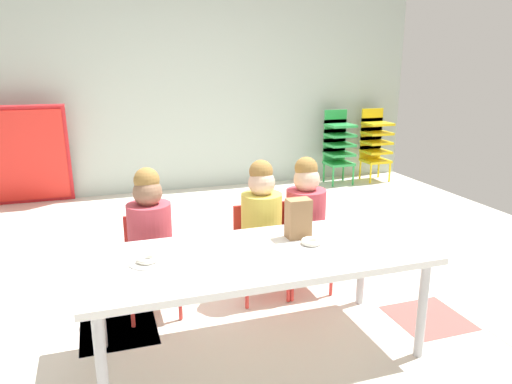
{
  "coord_description": "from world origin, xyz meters",
  "views": [
    {
      "loc": [
        -0.93,
        -3.07,
        1.52
      ],
      "look_at": [
        -0.12,
        -0.65,
        0.82
      ],
      "focal_mm": 33.89,
      "sensor_mm": 36.0,
      "label": 1
    }
  ],
  "objects_px": {
    "craft_table": "(258,261)",
    "seated_child_near_camera": "(150,229)",
    "seated_child_far_right": "(305,212)",
    "paper_bag_brown": "(298,218)",
    "seated_child_middle_seat": "(261,217)",
    "donut_powdered_on_plate": "(147,259)",
    "folded_activity_table": "(25,156)",
    "paper_plate_near_edge": "(148,262)",
    "kid_chair_yellow_stack": "(375,141)",
    "kid_chair_green_stack": "(338,143)",
    "donut_powdered_loose": "(311,242)"
  },
  "relations": [
    {
      "from": "craft_table",
      "to": "kid_chair_green_stack",
      "type": "height_order",
      "value": "kid_chair_green_stack"
    },
    {
      "from": "kid_chair_yellow_stack",
      "to": "folded_activity_table",
      "type": "distance_m",
      "value": 4.15
    },
    {
      "from": "kid_chair_yellow_stack",
      "to": "donut_powdered_loose",
      "type": "bearing_deg",
      "value": -126.6
    },
    {
      "from": "seated_child_middle_seat",
      "to": "seated_child_near_camera",
      "type": "bearing_deg",
      "value": 180.0
    },
    {
      "from": "kid_chair_green_stack",
      "to": "donut_powdered_loose",
      "type": "height_order",
      "value": "kid_chair_green_stack"
    },
    {
      "from": "craft_table",
      "to": "paper_plate_near_edge",
      "type": "relative_size",
      "value": 9.72
    },
    {
      "from": "seated_child_middle_seat",
      "to": "kid_chair_green_stack",
      "type": "xyz_separation_m",
      "value": [
        1.92,
        2.62,
        -0.04
      ]
    },
    {
      "from": "seated_child_far_right",
      "to": "donut_powdered_on_plate",
      "type": "bearing_deg",
      "value": -152.94
    },
    {
      "from": "craft_table",
      "to": "donut_powdered_loose",
      "type": "height_order",
      "value": "donut_powdered_loose"
    },
    {
      "from": "seated_child_near_camera",
      "to": "seated_child_far_right",
      "type": "bearing_deg",
      "value": 0.0
    },
    {
      "from": "donut_powdered_on_plate",
      "to": "donut_powdered_loose",
      "type": "bearing_deg",
      "value": -1.42
    },
    {
      "from": "kid_chair_yellow_stack",
      "to": "folded_activity_table",
      "type": "bearing_deg",
      "value": 177.77
    },
    {
      "from": "craft_table",
      "to": "donut_powdered_on_plate",
      "type": "distance_m",
      "value": 0.56
    },
    {
      "from": "folded_activity_table",
      "to": "paper_plate_near_edge",
      "type": "height_order",
      "value": "folded_activity_table"
    },
    {
      "from": "craft_table",
      "to": "kid_chair_green_stack",
      "type": "bearing_deg",
      "value": 56.28
    },
    {
      "from": "seated_child_near_camera",
      "to": "kid_chair_yellow_stack",
      "type": "relative_size",
      "value": 1.0
    },
    {
      "from": "craft_table",
      "to": "seated_child_near_camera",
      "type": "xyz_separation_m",
      "value": [
        -0.48,
        0.59,
        0.03
      ]
    },
    {
      "from": "craft_table",
      "to": "seated_child_near_camera",
      "type": "bearing_deg",
      "value": 129.02
    },
    {
      "from": "folded_activity_table",
      "to": "donut_powdered_loose",
      "type": "height_order",
      "value": "folded_activity_table"
    },
    {
      "from": "paper_plate_near_edge",
      "to": "donut_powdered_on_plate",
      "type": "distance_m",
      "value": 0.02
    },
    {
      "from": "kid_chair_yellow_stack",
      "to": "donut_powdered_loose",
      "type": "height_order",
      "value": "kid_chair_yellow_stack"
    },
    {
      "from": "seated_child_middle_seat",
      "to": "donut_powdered_on_plate",
      "type": "xyz_separation_m",
      "value": [
        -0.77,
        -0.55,
        0.04
      ]
    },
    {
      "from": "kid_chair_yellow_stack",
      "to": "paper_bag_brown",
      "type": "bearing_deg",
      "value": -127.95
    },
    {
      "from": "seated_child_middle_seat",
      "to": "folded_activity_table",
      "type": "distance_m",
      "value": 3.25
    },
    {
      "from": "seated_child_far_right",
      "to": "paper_bag_brown",
      "type": "xyz_separation_m",
      "value": [
        -0.25,
        -0.45,
        0.13
      ]
    },
    {
      "from": "folded_activity_table",
      "to": "kid_chair_yellow_stack",
      "type": "bearing_deg",
      "value": -2.23
    },
    {
      "from": "seated_child_far_right",
      "to": "kid_chair_yellow_stack",
      "type": "height_order",
      "value": "seated_child_far_right"
    },
    {
      "from": "kid_chair_green_stack",
      "to": "paper_bag_brown",
      "type": "relative_size",
      "value": 4.18
    },
    {
      "from": "seated_child_far_right",
      "to": "donut_powdered_loose",
      "type": "distance_m",
      "value": 0.61
    },
    {
      "from": "craft_table",
      "to": "folded_activity_table",
      "type": "xyz_separation_m",
      "value": [
        -1.48,
        3.37,
        0.01
      ]
    },
    {
      "from": "kid_chair_green_stack",
      "to": "folded_activity_table",
      "type": "relative_size",
      "value": 0.85
    },
    {
      "from": "paper_bag_brown",
      "to": "seated_child_far_right",
      "type": "bearing_deg",
      "value": 61.43
    },
    {
      "from": "craft_table",
      "to": "seated_child_near_camera",
      "type": "height_order",
      "value": "seated_child_near_camera"
    },
    {
      "from": "kid_chair_yellow_stack",
      "to": "paper_bag_brown",
      "type": "distance_m",
      "value": 3.89
    },
    {
      "from": "seated_child_near_camera",
      "to": "kid_chair_green_stack",
      "type": "bearing_deg",
      "value": 44.92
    },
    {
      "from": "seated_child_near_camera",
      "to": "donut_powdered_loose",
      "type": "bearing_deg",
      "value": -35.98
    },
    {
      "from": "craft_table",
      "to": "kid_chair_green_stack",
      "type": "relative_size",
      "value": 1.9
    },
    {
      "from": "kid_chair_green_stack",
      "to": "paper_bag_brown",
      "type": "distance_m",
      "value": 3.59
    },
    {
      "from": "seated_child_far_right",
      "to": "kid_chair_green_stack",
      "type": "relative_size",
      "value": 1.0
    },
    {
      "from": "craft_table",
      "to": "seated_child_middle_seat",
      "type": "distance_m",
      "value": 0.63
    },
    {
      "from": "donut_powdered_loose",
      "to": "seated_child_middle_seat",
      "type": "bearing_deg",
      "value": 98.6
    },
    {
      "from": "seated_child_far_right",
      "to": "kid_chair_yellow_stack",
      "type": "distance_m",
      "value": 3.38
    },
    {
      "from": "donut_powdered_on_plate",
      "to": "donut_powdered_loose",
      "type": "height_order",
      "value": "donut_powdered_on_plate"
    },
    {
      "from": "seated_child_near_camera",
      "to": "kid_chair_yellow_stack",
      "type": "height_order",
      "value": "seated_child_near_camera"
    },
    {
      "from": "kid_chair_yellow_stack",
      "to": "donut_powdered_on_plate",
      "type": "relative_size",
      "value": 8.62
    },
    {
      "from": "seated_child_middle_seat",
      "to": "donut_powdered_on_plate",
      "type": "bearing_deg",
      "value": -144.47
    },
    {
      "from": "folded_activity_table",
      "to": "paper_bag_brown",
      "type": "bearing_deg",
      "value": -61.48
    },
    {
      "from": "kid_chair_yellow_stack",
      "to": "donut_powdered_on_plate",
      "type": "distance_m",
      "value": 4.52
    },
    {
      "from": "craft_table",
      "to": "seated_child_near_camera",
      "type": "relative_size",
      "value": 1.91
    },
    {
      "from": "donut_powdered_loose",
      "to": "paper_bag_brown",
      "type": "bearing_deg",
      "value": 102.07
    }
  ]
}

